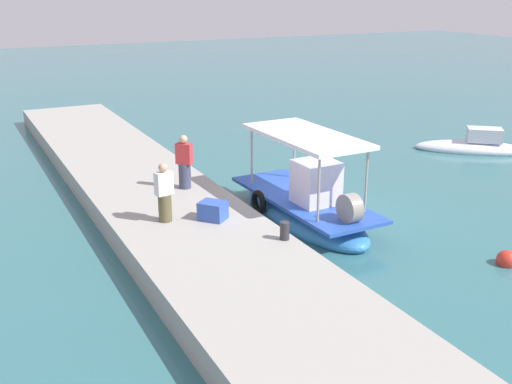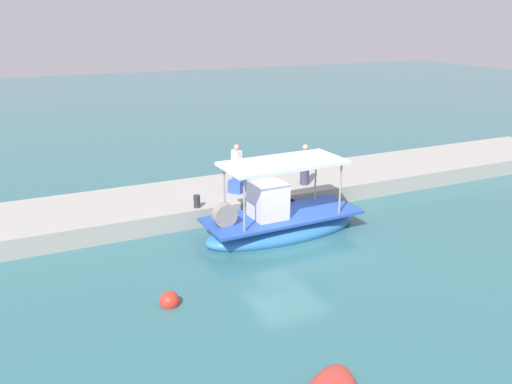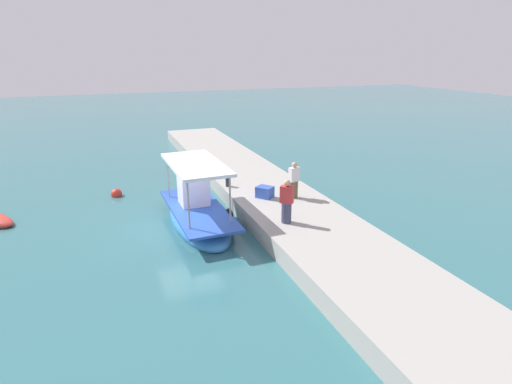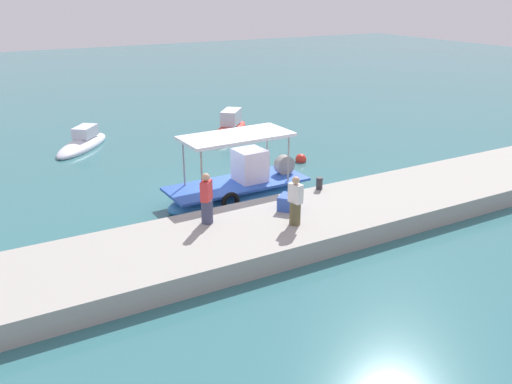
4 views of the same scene
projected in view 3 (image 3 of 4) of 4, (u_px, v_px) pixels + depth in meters
The scene contains 8 objects.
ground_plane at pixel (188, 226), 16.88m from camera, with size 120.00×120.00×0.00m, color #31696F.
dock_quay at pixel (280, 205), 18.16m from camera, with size 36.00×3.93×0.70m, color #A19E97.
main_fishing_boat at pixel (198, 213), 16.89m from camera, with size 5.82×2.30×3.00m.
fisherman_near_bollard at pixel (294, 182), 17.84m from camera, with size 0.42×0.50×1.61m.
fisherman_by_crate at pixel (287, 203), 15.20m from camera, with size 0.53×0.53×1.68m.
mooring_bollard at pixel (228, 182), 19.50m from camera, with size 0.24×0.24×0.46m, color #2D2D33.
cargo_crate at pixel (265, 192), 18.01m from camera, with size 0.69×0.55×0.50m, color #3254B3.
marker_buoy at pixel (117, 194), 20.32m from camera, with size 0.53×0.53×0.53m.
Camera 3 is at (-15.49, 2.92, 6.79)m, focal length 28.75 mm.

